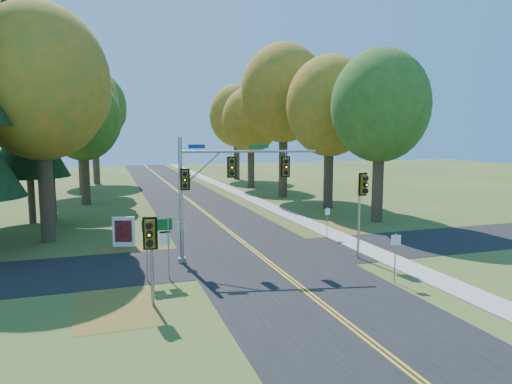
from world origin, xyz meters
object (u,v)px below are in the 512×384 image
object	(u,v)px
traffic_mast	(216,183)
info_kiosk	(124,232)
east_signal_pole	(362,194)
route_sign_cluster	(157,236)

from	to	relation	value
traffic_mast	info_kiosk	xyz separation A→B (m)	(-4.36, 4.88, -3.22)
east_signal_pole	traffic_mast	bearing A→B (deg)	157.34
route_sign_cluster	east_signal_pole	bearing A→B (deg)	-2.49
route_sign_cluster	info_kiosk	world-z (taller)	route_sign_cluster
route_sign_cluster	info_kiosk	bearing A→B (deg)	95.92
traffic_mast	info_kiosk	world-z (taller)	traffic_mast
east_signal_pole	route_sign_cluster	xyz separation A→B (m)	(-10.42, -0.27, -1.44)
traffic_mast	route_sign_cluster	size ratio (longest dim) A/B	2.41
info_kiosk	traffic_mast	bearing A→B (deg)	-32.58
east_signal_pole	info_kiosk	xyz separation A→B (m)	(-11.64, 6.71, -2.57)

